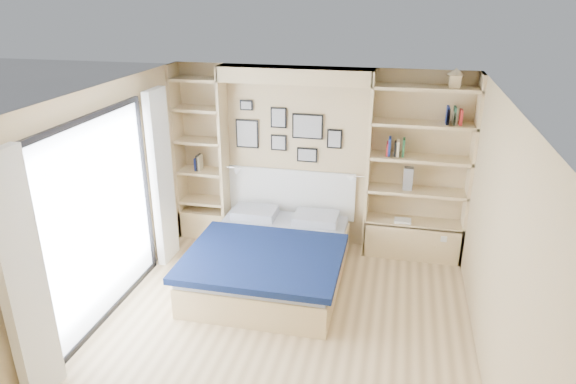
# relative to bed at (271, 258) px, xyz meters

# --- Properties ---
(ground) EXTENTS (4.50, 4.50, 0.00)m
(ground) POSITION_rel_bed_xyz_m (0.37, -1.08, -0.28)
(ground) COLOR #DABA87
(ground) RESTS_ON ground
(room_shell) EXTENTS (4.50, 4.50, 4.50)m
(room_shell) POSITION_rel_bed_xyz_m (-0.01, 0.45, 0.79)
(room_shell) COLOR tan
(room_shell) RESTS_ON ground
(bed) EXTENTS (1.82, 2.29, 1.07)m
(bed) POSITION_rel_bed_xyz_m (0.00, 0.00, 0.00)
(bed) COLOR #D7BB85
(bed) RESTS_ON ground
(photo_gallery) EXTENTS (1.48, 0.02, 0.82)m
(photo_gallery) POSITION_rel_bed_xyz_m (-0.08, 1.15, 1.32)
(photo_gallery) COLOR black
(photo_gallery) RESTS_ON ground
(reading_lamps) EXTENTS (1.92, 0.12, 0.15)m
(reading_lamps) POSITION_rel_bed_xyz_m (0.07, 0.92, 0.82)
(reading_lamps) COLOR silver
(reading_lamps) RESTS_ON ground
(shelf_decor) EXTENTS (3.52, 0.23, 2.03)m
(shelf_decor) POSITION_rel_bed_xyz_m (1.41, 0.99, 1.39)
(shelf_decor) COLOR #A51E1E
(shelf_decor) RESTS_ON ground
(deck_chair) EXTENTS (0.71, 0.90, 0.79)m
(deck_chair) POSITION_rel_bed_xyz_m (-2.97, -0.30, 0.09)
(deck_chair) COLOR tan
(deck_chair) RESTS_ON ground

